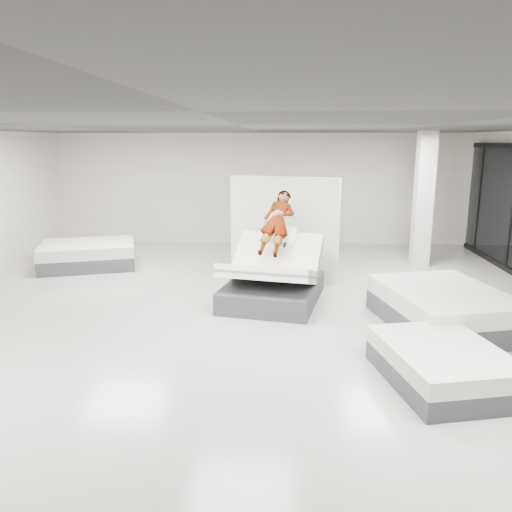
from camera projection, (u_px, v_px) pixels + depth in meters
The scene contains 9 objects.
room at pixel (240, 231), 7.77m from camera, with size 14.00×14.04×3.20m.
hero_bed at pixel (273, 280), 9.37m from camera, with size 2.05×2.47×1.33m.
person at pixel (277, 233), 9.48m from camera, with size 0.55×0.36×1.52m, color slate.
remote at pixel (285, 245), 9.13m from camera, with size 0.05×0.14×0.03m, color black.
divider_panel at pixel (283, 229), 10.79m from camera, with size 2.46×0.11×2.24m, color white.
flat_bed_right_far at pixel (443, 308), 8.13m from camera, with size 2.19×2.61×0.63m.
flat_bed_right_near at pixel (442, 365), 6.22m from camera, with size 1.67×2.00×0.48m.
flat_bed_left_far at pixel (88, 255), 12.00m from camera, with size 2.53×2.19×0.59m.
column at pixel (423, 200), 11.92m from camera, with size 0.40×0.40×3.20m, color silver.
Camera 1 is at (0.69, -7.63, 2.97)m, focal length 35.00 mm.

